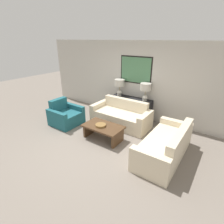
{
  "coord_description": "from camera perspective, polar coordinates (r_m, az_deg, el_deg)",
  "views": [
    {
      "loc": [
        2.79,
        -3.08,
        2.71
      ],
      "look_at": [
        0.02,
        0.89,
        0.65
      ],
      "focal_mm": 28.0,
      "sensor_mm": 36.0,
      "label": 1
    }
  ],
  "objects": [
    {
      "name": "back_wall",
      "position": [
        6.3,
        7.8,
        10.19
      ],
      "size": [
        7.99,
        0.12,
        2.65
      ],
      "color": "beige",
      "rests_on": "ground_plane"
    },
    {
      "name": "ground_plane",
      "position": [
        4.96,
        -6.22,
        -10.22
      ],
      "size": [
        20.0,
        20.0,
        0.0
      ],
      "primitive_type": "plane",
      "color": "slate"
    },
    {
      "name": "decorative_bowl",
      "position": [
        4.92,
        -3.71,
        -4.32
      ],
      "size": [
        0.3,
        0.3,
        0.06
      ],
      "color": "olive",
      "rests_on": "coffee_table"
    },
    {
      "name": "couch_by_side",
      "position": [
        4.5,
        17.08,
        -10.61
      ],
      "size": [
        0.86,
        1.97,
        0.82
      ],
      "color": "beige",
      "rests_on": "ground_plane"
    },
    {
      "name": "table_lamp_left",
      "position": [
        6.35,
        2.46,
        9.01
      ],
      "size": [
        0.36,
        0.36,
        0.6
      ],
      "color": "silver",
      "rests_on": "console_table"
    },
    {
      "name": "table_lamp_right",
      "position": [
        5.89,
        10.88,
        7.5
      ],
      "size": [
        0.36,
        0.36,
        0.6
      ],
      "color": "silver",
      "rests_on": "console_table"
    },
    {
      "name": "armchair_near_back_wall",
      "position": [
        6.1,
        -14.92,
        -1.23
      ],
      "size": [
        0.88,
        0.91,
        0.82
      ],
      "color": "#1E5B66",
      "rests_on": "ground_plane"
    },
    {
      "name": "coffee_table",
      "position": [
        5.01,
        -2.93,
        -5.66
      ],
      "size": [
        1.13,
        0.67,
        0.42
      ],
      "color": "#4C331E",
      "rests_on": "ground_plane"
    },
    {
      "name": "couch_by_back_wall",
      "position": [
        5.85,
        2.95,
        -1.44
      ],
      "size": [
        1.97,
        0.86,
        0.82
      ],
      "color": "beige",
      "rests_on": "ground_plane"
    },
    {
      "name": "console_table",
      "position": [
        6.35,
        6.2,
        1.35
      ],
      "size": [
        1.5,
        0.39,
        0.75
      ],
      "color": "black",
      "rests_on": "ground_plane"
    }
  ]
}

